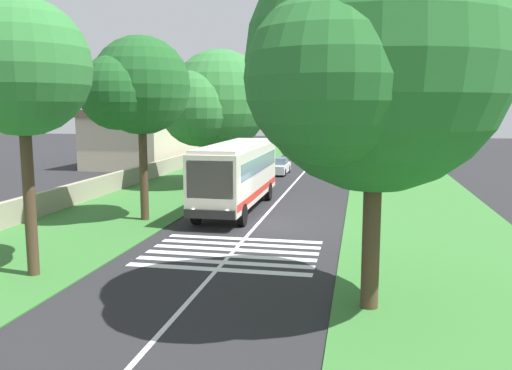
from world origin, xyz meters
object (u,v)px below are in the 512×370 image
at_px(roadside_tree_right_1, 370,67).
at_px(roadside_building, 144,137).
at_px(coach_bus, 237,172).
at_px(roadside_tree_right_2, 371,103).
at_px(roadside_tree_left_3, 294,96).
at_px(trailing_car_0, 278,166).
at_px(roadside_tree_left_0, 216,104).
at_px(roadside_tree_left_2, 20,71).
at_px(roadside_tree_left_1, 136,88).
at_px(roadside_tree_right_0, 364,105).
at_px(trailing_car_1, 328,158).
at_px(utility_pole, 212,125).
at_px(roadside_tree_right_3, 366,102).
at_px(trailing_car_2, 332,153).
at_px(trailing_car_3, 335,148).

height_order(roadside_tree_right_1, roadside_building, roadside_tree_right_1).
bearing_deg(coach_bus, roadside_tree_right_2, -9.38).
height_order(roadside_tree_right_1, roadside_tree_right_2, roadside_tree_right_1).
bearing_deg(roadside_building, roadside_tree_left_3, -15.13).
xyz_separation_m(trailing_car_0, roadside_tree_right_2, (31.45, -8.20, 5.63)).
height_order(roadside_tree_left_0, roadside_building, roadside_tree_left_0).
xyz_separation_m(trailing_car_0, roadside_tree_left_3, (42.97, 3.99, 6.90)).
relative_size(roadside_tree_left_0, roadside_tree_left_2, 1.06).
xyz_separation_m(roadside_tree_left_1, roadside_tree_right_0, (42.75, -11.06, -0.66)).
xyz_separation_m(trailing_car_1, utility_pole, (-17.47, 6.92, 3.81)).
bearing_deg(roadside_tree_right_3, roadside_building, 149.60).
xyz_separation_m(trailing_car_2, roadside_tree_left_3, (27.99, 7.87, 6.90)).
distance_m(roadside_tree_left_3, utility_pole, 52.31).
bearing_deg(roadside_tree_left_3, trailing_car_1, -167.39).
bearing_deg(roadside_tree_left_1, utility_pole, -3.97).
relative_size(trailing_car_2, roadside_tree_left_1, 0.47).
relative_size(trailing_car_0, roadside_tree_left_1, 0.47).
height_order(roadside_tree_right_0, roadside_tree_right_2, roadside_tree_right_0).
distance_m(trailing_car_1, roadside_building, 18.43).
bearing_deg(roadside_tree_right_2, roadside_tree_right_1, 179.05).
relative_size(roadside_tree_left_1, roadside_tree_left_2, 0.99).
relative_size(trailing_car_2, roadside_tree_right_1, 0.41).
relative_size(roadside_tree_left_1, roadside_tree_right_2, 1.04).
bearing_deg(roadside_tree_left_0, trailing_car_2, -17.89).
bearing_deg(trailing_car_2, trailing_car_1, 179.16).
distance_m(trailing_car_3, roadside_tree_left_3, 23.14).
bearing_deg(utility_pole, roadside_tree_left_3, 0.93).
relative_size(roadside_tree_left_3, roadside_building, 0.80).
distance_m(roadside_tree_left_0, roadside_tree_left_3, 50.36).
xyz_separation_m(coach_bus, trailing_car_0, (16.38, 0.29, -1.48)).
bearing_deg(roadside_tree_right_0, roadside_tree_left_0, 160.72).
height_order(trailing_car_0, roadside_tree_right_3, roadside_tree_right_3).
bearing_deg(coach_bus, roadside_tree_left_3, 4.13).
distance_m(trailing_car_2, roadside_building, 20.78).
relative_size(trailing_car_3, roadside_tree_left_3, 0.39).
distance_m(trailing_car_0, trailing_car_1, 9.05).
bearing_deg(trailing_car_3, utility_pole, 167.53).
relative_size(coach_bus, roadside_tree_right_2, 1.27).
distance_m(trailing_car_2, roadside_tree_left_1, 36.40).
relative_size(roadside_tree_right_0, utility_pole, 1.13).
relative_size(roadside_tree_left_2, roadside_building, 0.67).
xyz_separation_m(roadside_tree_left_1, roadside_tree_left_2, (-9.01, 0.08, 0.25)).
height_order(coach_bus, roadside_tree_right_1, roadside_tree_right_1).
height_order(trailing_car_1, roadside_tree_left_3, roadside_tree_left_3).
xyz_separation_m(trailing_car_3, roadside_tree_right_1, (-52.32, -3.34, 6.12)).
bearing_deg(trailing_car_2, roadside_tree_left_3, 15.70).
bearing_deg(roadside_tree_left_0, roadside_tree_left_2, 178.31).
xyz_separation_m(roadside_tree_left_1, roadside_building, (25.11, 10.35, -3.85)).
bearing_deg(roadside_tree_right_1, roadside_building, 31.46).
distance_m(roadside_tree_left_2, roadside_tree_right_3, 72.36).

